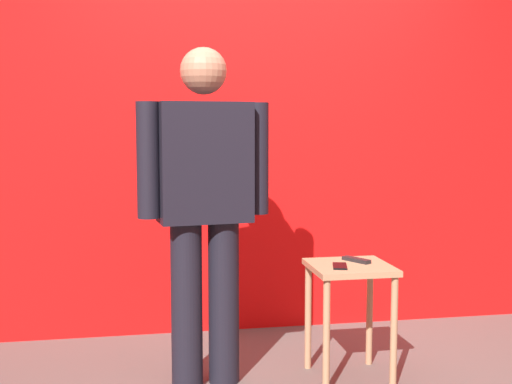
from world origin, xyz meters
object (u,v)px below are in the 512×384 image
object	(u,v)px
side_table	(350,289)
cell_phone	(340,266)
standing_person	(204,199)
tv_remote	(356,260)

from	to	relation	value
side_table	cell_phone	size ratio (longest dim) A/B	4.24
standing_person	tv_remote	world-z (taller)	standing_person
cell_phone	tv_remote	distance (m)	0.17
standing_person	side_table	world-z (taller)	standing_person
side_table	tv_remote	world-z (taller)	tv_remote
cell_phone	side_table	bearing A→B (deg)	50.68
standing_person	cell_phone	world-z (taller)	standing_person
side_table	cell_phone	bearing A→B (deg)	-144.62
side_table	tv_remote	bearing A→B (deg)	48.17
tv_remote	side_table	bearing A→B (deg)	-161.37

